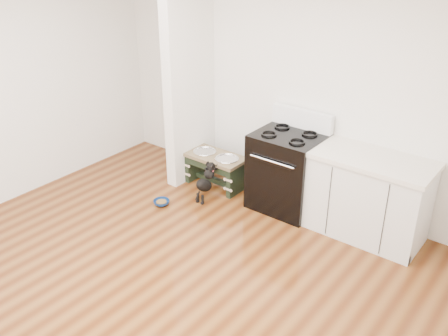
# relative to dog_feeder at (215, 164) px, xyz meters

# --- Properties ---
(ground) EXTENTS (5.00, 5.00, 0.00)m
(ground) POSITION_rel_dog_feeder_xyz_m (0.74, -2.05, -0.30)
(ground) COLOR #4A220D
(ground) RESTS_ON ground
(room_shell) EXTENTS (5.00, 5.00, 5.00)m
(room_shell) POSITION_rel_dog_feeder_xyz_m (0.74, -2.05, 1.32)
(room_shell) COLOR silver
(room_shell) RESTS_ON ground
(partition_wall) EXTENTS (0.15, 0.80, 2.70)m
(partition_wall) POSITION_rel_dog_feeder_xyz_m (-0.44, 0.05, 1.05)
(partition_wall) COLOR silver
(partition_wall) RESTS_ON ground
(oven_range) EXTENTS (0.76, 0.69, 1.14)m
(oven_range) POSITION_rel_dog_feeder_xyz_m (0.99, 0.10, 0.18)
(oven_range) COLOR black
(oven_range) RESTS_ON ground
(cabinet_run) EXTENTS (1.24, 0.64, 0.91)m
(cabinet_run) POSITION_rel_dog_feeder_xyz_m (1.97, 0.12, 0.15)
(cabinet_run) COLOR silver
(cabinet_run) RESTS_ON ground
(dog_feeder) EXTENTS (0.77, 0.41, 0.44)m
(dog_feeder) POSITION_rel_dog_feeder_xyz_m (0.00, 0.00, 0.00)
(dog_feeder) COLOR black
(dog_feeder) RESTS_ON ground
(puppy) EXTENTS (0.14, 0.40, 0.47)m
(puppy) POSITION_rel_dog_feeder_xyz_m (0.14, -0.35, -0.04)
(puppy) COLOR black
(puppy) RESTS_ON ground
(floor_bowl) EXTENTS (0.20, 0.20, 0.06)m
(floor_bowl) POSITION_rel_dog_feeder_xyz_m (-0.20, -0.79, -0.27)
(floor_bowl) COLOR navy
(floor_bowl) RESTS_ON ground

